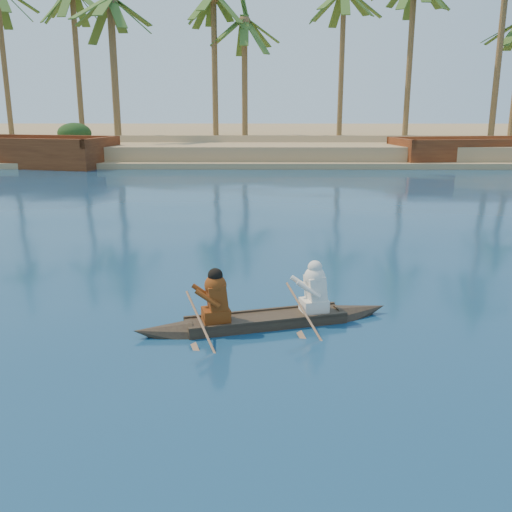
# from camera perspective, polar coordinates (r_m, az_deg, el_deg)

# --- Properties ---
(sandy_embankment) EXTENTS (150.00, 51.00, 1.50)m
(sandy_embankment) POSITION_cam_1_polar(r_m,az_deg,el_deg) (61.18, -7.11, 11.57)
(sandy_embankment) COLOR tan
(sandy_embankment) RESTS_ON ground
(palm_grove) EXTENTS (110.00, 14.00, 16.00)m
(palm_grove) POSITION_cam_1_polar(r_m,az_deg,el_deg) (49.50, -9.26, 19.42)
(palm_grove) COLOR #3A5D21
(palm_grove) RESTS_ON ground
(shrub_cluster) EXTENTS (100.00, 6.00, 2.40)m
(shrub_cluster) POSITION_cam_1_polar(r_m,az_deg,el_deg) (45.95, -9.63, 11.28)
(shrub_cluster) COLOR black
(shrub_cluster) RESTS_ON ground
(canoe) EXTENTS (4.75, 1.93, 1.31)m
(canoe) POSITION_cam_1_polar(r_m,az_deg,el_deg) (10.34, 1.02, -5.60)
(canoe) COLOR #3C3120
(canoe) RESTS_ON ground
(barge_mid) EXTENTS (14.13, 7.61, 2.24)m
(barge_mid) POSITION_cam_1_polar(r_m,az_deg,el_deg) (41.85, -23.11, 9.43)
(barge_mid) COLOR brown
(barge_mid) RESTS_ON ground
(barge_right) EXTENTS (13.08, 6.16, 2.10)m
(barge_right) POSITION_cam_1_polar(r_m,az_deg,el_deg) (42.26, 22.00, 9.51)
(barge_right) COLOR brown
(barge_right) RESTS_ON ground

